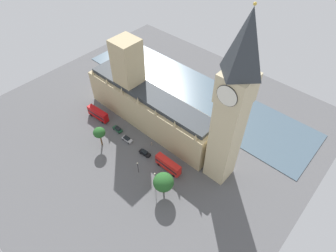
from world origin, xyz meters
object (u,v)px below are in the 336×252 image
Objects in this scene: clock_tower at (232,107)px; street_lamp_kerbside at (138,166)px; parliament_building at (146,103)px; double_decker_bus_opposite_hall at (168,165)px; plane_tree_under_trees at (163,182)px; double_decker_bus_near_tower at (98,114)px; car_silver_corner at (127,139)px; car_dark_green_leading at (118,129)px; car_black_by_river_gate at (145,153)px; plane_tree_midblock at (99,133)px; pedestrian_trailing at (152,144)px; street_lamp_far_end at (155,177)px.

clock_tower reaches higher than street_lamp_kerbside.
clock_tower is at bearing 87.34° from parliament_building.
double_decker_bus_opposite_hall is 1.13× the size of plane_tree_under_trees.
double_decker_bus_near_tower is 18.90m from car_silver_corner.
car_silver_corner is at bearing -97.65° from car_dark_green_leading.
double_decker_bus_opposite_hall is at bearing 139.42° from street_lamp_kerbside.
parliament_building is at bearing -92.66° from clock_tower.
parliament_building is 27.96m from double_decker_bus_opposite_hall.
double_decker_bus_opposite_hall is 10.55m from plane_tree_under_trees.
parliament_building is 5.76× the size of double_decker_bus_near_tower.
clock_tower is 53.93m from car_dark_green_leading.
plane_tree_under_trees is (8.76, 33.96, 5.42)m from car_dark_green_leading.
plane_tree_midblock is (7.88, -16.05, 6.06)m from car_black_by_river_gate.
plane_tree_midblock reaches higher than double_decker_bus_opposite_hall.
clock_tower is 41.86m from car_black_by_river_gate.
double_decker_bus_near_tower is 11.93m from car_dark_green_leading.
parliament_building is at bearing -111.63° from pedestrian_trailing.
double_decker_bus_near_tower is at bearing -94.71° from car_silver_corner.
pedestrian_trailing is 0.28× the size of street_lamp_kerbside.
street_lamp_kerbside is (19.39, -21.47, -27.67)m from clock_tower.
double_decker_bus_near_tower is 1.15× the size of plane_tree_under_trees.
clock_tower is 5.75× the size of double_decker_bus_near_tower.
clock_tower is 10.79× the size of street_lamp_kerbside.
plane_tree_midblock is (8.63, 13.02, 4.32)m from double_decker_bus_near_tower.
clock_tower is 13.06× the size of car_silver_corner.
car_silver_corner is at bearing -107.85° from street_lamp_far_end.
car_dark_green_leading is 23.41m from street_lamp_kerbside.
car_dark_green_leading is 0.67× the size of street_lamp_far_end.
plane_tree_midblock reaches higher than pedestrian_trailing.
clock_tower reaches higher than double_decker_bus_opposite_hall.
car_silver_corner is at bearing -45.25° from pedestrian_trailing.
car_dark_green_leading is at bearing -112.10° from street_lamp_kerbside.
clock_tower reaches higher than plane_tree_midblock.
street_lamp_far_end is at bearing 49.98° from parliament_building.
plane_tree_midblock reaches higher than double_decker_bus_near_tower.
double_decker_bus_opposite_hall is 13.38m from pedestrian_trailing.
double_decker_bus_opposite_hall is (0.47, 28.57, 1.75)m from car_dark_green_leading.
car_silver_corner is 2.99× the size of pedestrian_trailing.
plane_tree_midblock is at bearing -9.44° from parliament_building.
street_lamp_kerbside is (7.58, 14.47, 3.13)m from car_silver_corner.
clock_tower is 8.81× the size of street_lamp_far_end.
plane_tree_under_trees is (8.16, 45.74, 3.67)m from double_decker_bus_near_tower.
plane_tree_under_trees is (21.19, 29.12, -3.54)m from parliament_building.
double_decker_bus_near_tower is 1.01× the size of double_decker_bus_opposite_hall.
car_black_by_river_gate is 0.86× the size of street_lamp_kerbside.
car_black_by_river_gate is at bearing -150.28° from street_lamp_kerbside.
clock_tower reaches higher than car_black_by_river_gate.
plane_tree_midblock is at bearing 107.85° from double_decker_bus_opposite_hall.
car_black_by_river_gate is 18.88m from plane_tree_midblock.
plane_tree_midblock is at bearing -88.59° from street_lamp_kerbside.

